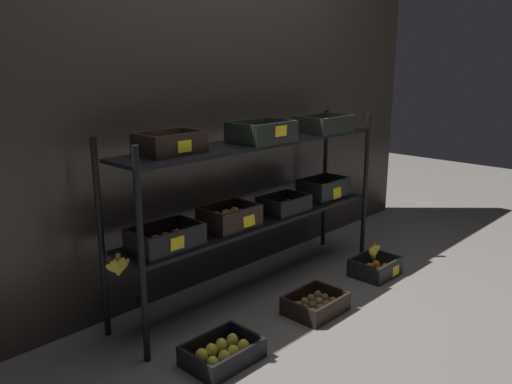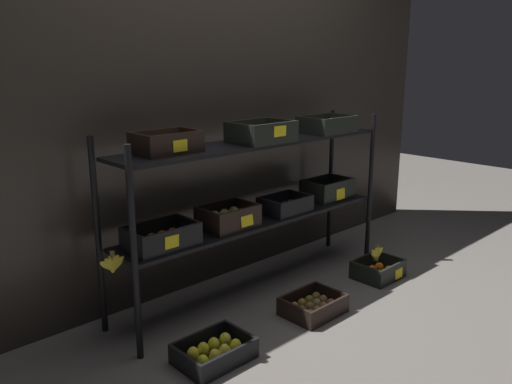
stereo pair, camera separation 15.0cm
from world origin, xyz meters
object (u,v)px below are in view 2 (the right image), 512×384
at_px(display_rack, 257,182).
at_px(crate_ground_tangerine, 378,271).
at_px(crate_ground_kiwi, 313,306).
at_px(banana_bunch_loose, 376,254).
at_px(crate_ground_lemon, 214,352).

height_order(display_rack, crate_ground_tangerine, display_rack).
distance_m(crate_ground_kiwi, crate_ground_tangerine, 0.70).
bearing_deg(display_rack, crate_ground_kiwi, -88.26).
height_order(display_rack, crate_ground_kiwi, display_rack).
relative_size(display_rack, crate_ground_kiwi, 6.01).
height_order(crate_ground_kiwi, banana_bunch_loose, banana_bunch_loose).
height_order(crate_ground_kiwi, crate_ground_tangerine, crate_ground_tangerine).
relative_size(crate_ground_lemon, crate_ground_kiwi, 1.06).
distance_m(crate_ground_lemon, banana_bunch_loose, 1.38).
bearing_deg(crate_ground_lemon, crate_ground_kiwi, -1.34).
distance_m(crate_ground_lemon, crate_ground_tangerine, 1.41).
bearing_deg(crate_ground_tangerine, display_rack, 149.56).
bearing_deg(display_rack, crate_ground_tangerine, -30.44).
height_order(crate_ground_lemon, crate_ground_kiwi, crate_ground_kiwi).
relative_size(display_rack, crate_ground_tangerine, 6.61).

